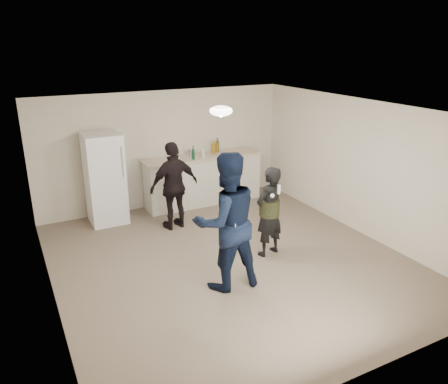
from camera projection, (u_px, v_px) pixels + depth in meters
name	position (u px, v px, depth m)	size (l,w,h in m)	color
floor	(229.00, 260.00, 7.31)	(6.00, 6.00, 0.00)	#6B5B4C
ceiling	(230.00, 110.00, 6.48)	(6.00, 6.00, 0.00)	silver
wall_back	(164.00, 149.00, 9.40)	(6.00, 6.00, 0.00)	beige
wall_front	(370.00, 277.00, 4.38)	(6.00, 6.00, 0.00)	beige
wall_left	(44.00, 221.00, 5.70)	(6.00, 6.00, 0.00)	beige
wall_right	(361.00, 167.00, 8.08)	(6.00, 6.00, 0.00)	beige
counter	(203.00, 180.00, 9.70)	(2.60, 0.56, 1.05)	silver
counter_top	(203.00, 157.00, 9.52)	(2.68, 0.64, 0.04)	beige
fridge	(105.00, 179.00, 8.58)	(0.70, 0.70, 1.80)	white
fridge_handle	(122.00, 162.00, 8.26)	(0.02, 0.02, 0.60)	silver
ceiling_dome	(221.00, 111.00, 6.74)	(0.36, 0.36, 0.16)	white
shaker	(189.00, 153.00, 9.40)	(0.08, 0.08, 0.17)	silver
man	(226.00, 222.00, 6.24)	(1.00, 0.78, 2.06)	#0F1F3F
woman	(269.00, 212.00, 7.28)	(0.57, 0.37, 1.56)	black
camo_shorts	(269.00, 208.00, 7.25)	(0.34, 0.34, 0.28)	#323A1A
spectator	(174.00, 186.00, 8.31)	(1.00, 0.42, 1.71)	black
remote_man	(236.00, 228.00, 6.00)	(0.04, 0.04, 0.15)	silver
nunchuk_man	(242.00, 230.00, 6.10)	(0.07, 0.07, 0.07)	white
remote_woman	(279.00, 189.00, 6.91)	(0.04, 0.04, 0.15)	silver
nunchuk_woman	(272.00, 196.00, 6.92)	(0.07, 0.07, 0.07)	white
bottle_cluster	(210.00, 150.00, 9.58)	(0.82, 0.41, 0.24)	#13421D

